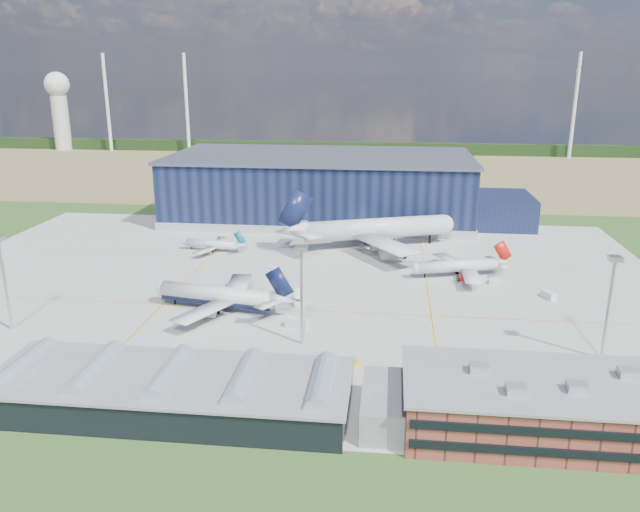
{
  "coord_description": "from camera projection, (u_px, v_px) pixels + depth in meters",
  "views": [
    {
      "loc": [
        28.88,
        -157.95,
        59.93
      ],
      "look_at": [
        8.94,
        14.55,
        7.35
      ],
      "focal_mm": 35.0,
      "sensor_mm": 36.0,
      "label": 1
    }
  ],
  "objects": [
    {
      "name": "gse_tug_a",
      "position": [
        223.0,
        359.0,
        131.98
      ],
      "size": [
        3.66,
        4.5,
        1.62
      ],
      "primitive_type": "cube",
      "rotation": [
        0.0,
        0.0,
        0.39
      ],
      "color": "gold",
      "rests_on": "ground"
    },
    {
      "name": "hangar",
      "position": [
        328.0,
        190.0,
        257.17
      ],
      "size": [
        145.0,
        62.0,
        26.1
      ],
      "color": "black",
      "rests_on": "ground"
    },
    {
      "name": "ops_building",
      "position": [
        538.0,
        405.0,
        106.23
      ],
      "size": [
        46.0,
        23.0,
        10.9
      ],
      "color": "brown",
      "rests_on": "ground"
    },
    {
      "name": "airliner_red",
      "position": [
        458.0,
        260.0,
        184.71
      ],
      "size": [
        39.08,
        38.6,
        10.4
      ],
      "primitive_type": null,
      "rotation": [
        0.0,
        0.0,
        3.41
      ],
      "color": "silver",
      "rests_on": "ground"
    },
    {
      "name": "light_mast_west",
      "position": [
        3.0,
        268.0,
        144.31
      ],
      "size": [
        2.6,
        2.6,
        23.0
      ],
      "color": "#B6B9BD",
      "rests_on": "ground"
    },
    {
      "name": "gse_van_a",
      "position": [
        297.0,
        323.0,
        149.3
      ],
      "size": [
        5.97,
        4.14,
        2.39
      ],
      "primitive_type": "cube",
      "rotation": [
        0.0,
        0.0,
        1.22
      ],
      "color": "silver",
      "rests_on": "ground"
    },
    {
      "name": "car_a",
      "position": [
        414.0,
        374.0,
        125.82
      ],
      "size": [
        3.41,
        1.6,
        1.13
      ],
      "primitive_type": "imported",
      "rotation": [
        0.0,
        0.0,
        1.49
      ],
      "color": "#99999E",
      "rests_on": "ground"
    },
    {
      "name": "airliner_widebody",
      "position": [
        376.0,
        218.0,
        213.73
      ],
      "size": [
        81.85,
        81.01,
        20.97
      ],
      "primitive_type": null,
      "rotation": [
        0.0,
        0.0,
        0.35
      ],
      "color": "silver",
      "rests_on": "ground"
    },
    {
      "name": "light_mast_center",
      "position": [
        302.0,
        279.0,
        136.62
      ],
      "size": [
        2.6,
        2.6,
        23.0
      ],
      "color": "#B6B9BD",
      "rests_on": "ground"
    },
    {
      "name": "gse_van_b",
      "position": [
        548.0,
        295.0,
        168.57
      ],
      "size": [
        3.74,
        4.65,
        1.94
      ],
      "primitive_type": "cube",
      "rotation": [
        0.0,
        0.0,
        0.5
      ],
      "color": "silver",
      "rests_on": "ground"
    },
    {
      "name": "ground",
      "position": [
        282.0,
        296.0,
        170.71
      ],
      "size": [
        600.0,
        600.0,
        0.0
      ],
      "primitive_type": "plane",
      "color": "#2B501E",
      "rests_on": "ground"
    },
    {
      "name": "airliner_regional",
      "position": [
        211.0,
        240.0,
        211.05
      ],
      "size": [
        26.53,
        26.1,
        7.7
      ],
      "primitive_type": null,
      "rotation": [
        0.0,
        0.0,
        3.0
      ],
      "color": "silver",
      "rests_on": "ground"
    },
    {
      "name": "glass_concourse",
      "position": [
        189.0,
        390.0,
        113.31
      ],
      "size": [
        78.0,
        23.0,
        8.6
      ],
      "color": "black",
      "rests_on": "ground"
    },
    {
      "name": "farmland",
      "position": [
        344.0,
        170.0,
        379.88
      ],
      "size": [
        600.0,
        220.0,
        0.01
      ],
      "primitive_type": "cube",
      "color": "olive",
      "rests_on": "ground"
    },
    {
      "name": "gse_cart_b",
      "position": [
        271.0,
        268.0,
        192.75
      ],
      "size": [
        3.31,
        2.92,
        1.2
      ],
      "primitive_type": "cube",
      "rotation": [
        0.0,
        0.0,
        1.09
      ],
      "color": "silver",
      "rests_on": "ground"
    },
    {
      "name": "apron",
      "position": [
        288.0,
        284.0,
        180.21
      ],
      "size": [
        220.0,
        160.0,
        0.08
      ],
      "color": "#979792",
      "rests_on": "ground"
    },
    {
      "name": "horizon_dressing",
      "position": [
        95.0,
        104.0,
        461.72
      ],
      "size": [
        440.2,
        18.0,
        70.0
      ],
      "color": "white",
      "rests_on": "ground"
    },
    {
      "name": "car_b",
      "position": [
        521.0,
        367.0,
        129.0
      ],
      "size": [
        3.91,
        2.61,
        1.22
      ],
      "primitive_type": "imported",
      "rotation": [
        0.0,
        0.0,
        1.18
      ],
      "color": "#99999E",
      "rests_on": "ground"
    },
    {
      "name": "treeline",
      "position": [
        353.0,
        148.0,
        454.78
      ],
      "size": [
        600.0,
        8.0,
        8.0
      ],
      "primitive_type": "cube",
      "color": "black",
      "rests_on": "ground"
    },
    {
      "name": "airliner_navy",
      "position": [
        216.0,
        286.0,
        159.05
      ],
      "size": [
        45.8,
        45.12,
        12.84
      ],
      "primitive_type": null,
      "rotation": [
        0.0,
        0.0,
        2.96
      ],
      "color": "silver",
      "rests_on": "ground"
    },
    {
      "name": "gse_tug_c",
      "position": [
        323.0,
        236.0,
        228.99
      ],
      "size": [
        2.19,
        3.18,
        1.31
      ],
      "primitive_type": "cube",
      "rotation": [
        0.0,
        0.0,
        0.11
      ],
      "color": "gold",
      "rests_on": "ground"
    },
    {
      "name": "gse_cart_a",
      "position": [
        493.0,
        281.0,
        180.19
      ],
      "size": [
        2.86,
        3.61,
        1.37
      ],
      "primitive_type": "cube",
      "rotation": [
        0.0,
        0.0,
        -0.26
      ],
      "color": "silver",
      "rests_on": "ground"
    },
    {
      "name": "light_mast_east",
      "position": [
        611.0,
        291.0,
        129.47
      ],
      "size": [
        2.6,
        2.6,
        23.0
      ],
      "color": "#B6B9BD",
      "rests_on": "ground"
    },
    {
      "name": "gse_tug_b",
      "position": [
        351.0,
        364.0,
        129.89
      ],
      "size": [
        3.37,
        3.45,
        1.26
      ],
      "primitive_type": "cube",
      "rotation": [
        0.0,
        0.0,
        -0.72
      ],
      "color": "gold",
      "rests_on": "ground"
    },
    {
      "name": "airstair",
      "position": [
        300.0,
        298.0,
        165.28
      ],
      "size": [
        1.81,
        4.51,
        2.88
      ],
      "primitive_type": "cube",
      "rotation": [
        0.0,
        0.0,
        -0.0
      ],
      "color": "silver",
      "rests_on": "ground"
    }
  ]
}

